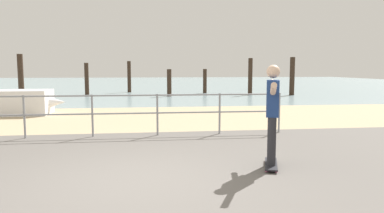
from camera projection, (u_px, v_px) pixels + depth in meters
name	position (u px, v px, depth m)	size (l,w,h in m)	color
ground_plane	(128.00, 209.00, 4.22)	(24.00, 10.00, 0.04)	#605B56
beach_strip	(140.00, 117.00, 12.11)	(24.00, 6.00, 0.04)	tan
sea_surface	(145.00, 83.00, 39.73)	(72.00, 50.00, 0.04)	#849EA3
railing_fence	(58.00, 110.00, 8.45)	(11.04, 0.05, 1.05)	gray
skateboard	(271.00, 164.00, 5.96)	(0.45, 0.82, 0.08)	black
skateboarder	(272.00, 108.00, 5.86)	(0.55, 1.40, 1.65)	#26262B
groyne_post_0	(21.00, 78.00, 17.78)	(0.27, 0.27, 2.39)	#332319
groyne_post_1	(87.00, 79.00, 22.20)	(0.26, 0.26, 2.02)	#332319
groyne_post_2	(129.00, 77.00, 24.54)	(0.25, 0.25, 2.17)	#332319
groyne_post_3	(169.00, 83.00, 21.02)	(0.27, 0.27, 1.63)	#332319
groyne_post_4	(205.00, 81.00, 23.67)	(0.25, 0.25, 1.63)	#332319
groyne_post_5	(250.00, 77.00, 22.00)	(0.27, 0.27, 2.31)	#332319
groyne_post_6	(292.00, 76.00, 21.87)	(0.30, 0.30, 2.36)	#332319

